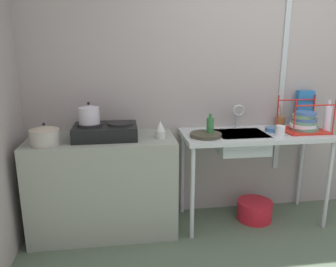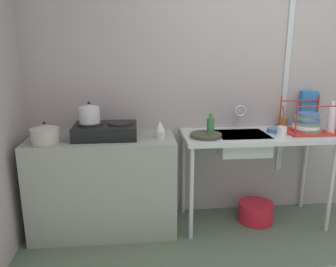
# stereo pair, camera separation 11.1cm
# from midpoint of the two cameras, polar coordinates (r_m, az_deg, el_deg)

# --- Properties ---
(wall_back) EXTENTS (5.43, 0.10, 2.70)m
(wall_back) POSITION_cam_midpoint_polar(r_m,az_deg,el_deg) (3.36, 18.83, 9.62)
(wall_back) COLOR #A39B97
(wall_back) RESTS_ON ground
(wall_metal_strip) EXTENTS (0.05, 0.01, 2.16)m
(wall_metal_strip) POSITION_cam_midpoint_polar(r_m,az_deg,el_deg) (3.34, 20.98, 11.74)
(wall_metal_strip) COLOR #B7C1C4
(counter_concrete) EXTENTS (1.24, 0.55, 0.86)m
(counter_concrete) POSITION_cam_midpoint_polar(r_m,az_deg,el_deg) (2.98, -9.99, -8.71)
(counter_concrete) COLOR gray
(counter_concrete) RESTS_ON ground
(counter_sink) EXTENTS (1.32, 0.55, 0.86)m
(counter_sink) POSITION_cam_midpoint_polar(r_m,az_deg,el_deg) (3.06, 16.04, -1.37)
(counter_sink) COLOR #B7C1C4
(counter_sink) RESTS_ON ground
(stove) EXTENTS (0.53, 0.37, 0.13)m
(stove) POSITION_cam_midpoint_polar(r_m,az_deg,el_deg) (2.82, -9.69, 0.52)
(stove) COLOR black
(stove) RESTS_ON counter_concrete
(pot_on_left_burner) EXTENTS (0.17, 0.17, 0.18)m
(pot_on_left_burner) POSITION_cam_midpoint_polar(r_m,az_deg,el_deg) (2.80, -12.39, 3.40)
(pot_on_left_burner) COLOR silver
(pot_on_left_burner) RESTS_ON stove
(pot_beside_stove) EXTENTS (0.23, 0.23, 0.18)m
(pot_beside_stove) POSITION_cam_midpoint_polar(r_m,az_deg,el_deg) (2.75, -19.48, -0.09)
(pot_beside_stove) COLOR #A4A095
(pot_beside_stove) RESTS_ON counter_concrete
(percolator) EXTENTS (0.09, 0.09, 0.15)m
(percolator) POSITION_cam_midpoint_polar(r_m,az_deg,el_deg) (2.77, -0.26, 0.69)
(percolator) COLOR silver
(percolator) RESTS_ON counter_concrete
(sink_basin) EXTENTS (0.44, 0.37, 0.17)m
(sink_basin) POSITION_cam_midpoint_polar(r_m,az_deg,el_deg) (3.02, 13.72, -1.65)
(sink_basin) COLOR #B7C1C4
(sink_basin) RESTS_ON counter_sink
(faucet) EXTENTS (0.11, 0.07, 0.23)m
(faucet) POSITION_cam_midpoint_polar(r_m,az_deg,el_deg) (3.13, 13.37, 3.47)
(faucet) COLOR #B7C1C4
(faucet) RESTS_ON counter_sink
(frying_pan) EXTENTS (0.27, 0.27, 0.03)m
(frying_pan) POSITION_cam_midpoint_polar(r_m,az_deg,el_deg) (2.83, 7.71, -0.32)
(frying_pan) COLOR #3D3A2C
(frying_pan) RESTS_ON counter_sink
(dish_rack) EXTENTS (0.39, 0.33, 0.31)m
(dish_rack) POSITION_cam_midpoint_polar(r_m,az_deg,el_deg) (3.22, 23.90, 1.52)
(dish_rack) COLOR red
(dish_rack) RESTS_ON counter_sink
(cup_by_rack) EXTENTS (0.08, 0.08, 0.08)m
(cup_by_rack) POSITION_cam_midpoint_polar(r_m,az_deg,el_deg) (3.01, 20.16, 0.35)
(cup_by_rack) COLOR silver
(cup_by_rack) RESTS_ON counter_sink
(small_bowl_on_drainboard) EXTENTS (0.12, 0.12, 0.04)m
(small_bowl_on_drainboard) POSITION_cam_midpoint_polar(r_m,az_deg,el_deg) (3.13, 18.86, 0.51)
(small_bowl_on_drainboard) COLOR #4874B0
(small_bowl_on_drainboard) RESTS_ON counter_sink
(bottle_by_sink) EXTENTS (0.06, 0.06, 0.20)m
(bottle_by_sink) POSITION_cam_midpoint_polar(r_m,az_deg,el_deg) (2.86, 8.47, 1.20)
(bottle_by_sink) COLOR #31763B
(bottle_by_sink) RESTS_ON counter_sink
(bottle_by_rack) EXTENTS (0.06, 0.06, 0.29)m
(bottle_by_rack) POSITION_cam_midpoint_polar(r_m,az_deg,el_deg) (3.29, 27.36, 2.17)
(bottle_by_rack) COLOR white
(bottle_by_rack) RESTS_ON counter_sink
(cereal_box) EXTENTS (0.16, 0.10, 0.34)m
(cereal_box) POSITION_cam_midpoint_polar(r_m,az_deg,el_deg) (3.45, 23.98, 3.88)
(cereal_box) COLOR #2871B9
(cereal_box) RESTS_ON counter_sink
(utensil_jar) EXTENTS (0.08, 0.08, 0.20)m
(utensil_jar) POSITION_cam_midpoint_polar(r_m,az_deg,el_deg) (3.36, 20.30, 1.89)
(utensil_jar) COLOR olive
(utensil_jar) RESTS_ON counter_sink
(bucket_on_floor) EXTENTS (0.33, 0.33, 0.18)m
(bucket_on_floor) POSITION_cam_midpoint_polar(r_m,az_deg,el_deg) (3.32, 15.97, -12.97)
(bucket_on_floor) COLOR red
(bucket_on_floor) RESTS_ON ground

